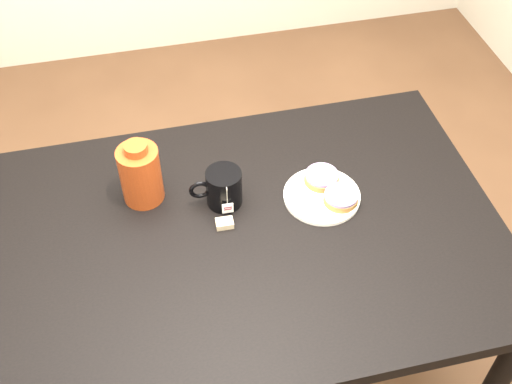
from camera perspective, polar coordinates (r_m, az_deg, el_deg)
ground_plane at (r=2.28m, az=-1.58°, el=-15.84°), size 4.00×4.00×0.00m
table at (r=1.71m, az=-2.03°, el=-5.59°), size 1.40×0.90×0.75m
plate at (r=1.74m, az=5.87°, el=-0.30°), size 0.21×0.21×0.02m
bagel_back at (r=1.76m, az=5.86°, el=1.29°), size 0.14×0.14×0.03m
bagel_front at (r=1.71m, az=7.56°, el=-0.49°), size 0.11×0.11×0.03m
mug at (r=1.69m, az=-2.95°, el=0.39°), size 0.14×0.10×0.11m
teabag_pouch at (r=1.66m, az=-2.81°, el=-2.80°), size 0.05×0.03×0.02m
bagel_package at (r=1.70m, az=-10.23°, el=1.61°), size 0.12×0.12×0.19m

